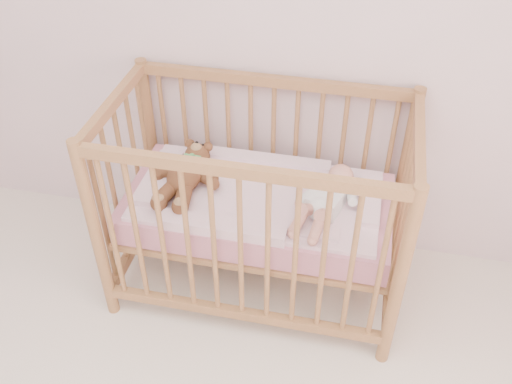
% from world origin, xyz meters
% --- Properties ---
extents(crib, '(1.36, 0.76, 1.00)m').
position_xyz_m(crib, '(0.17, 1.60, 0.50)').
color(crib, '#B0744A').
rests_on(crib, floor).
extents(mattress, '(1.22, 0.62, 0.13)m').
position_xyz_m(mattress, '(0.17, 1.60, 0.49)').
color(mattress, pink).
rests_on(mattress, crib).
extents(blanket, '(1.10, 0.58, 0.06)m').
position_xyz_m(blanket, '(0.17, 1.60, 0.56)').
color(blanket, '#F3A7C2').
rests_on(blanket, mattress).
extents(baby, '(0.39, 0.58, 0.13)m').
position_xyz_m(baby, '(0.48, 1.58, 0.64)').
color(baby, white).
rests_on(baby, blanket).
extents(teddy_bear, '(0.37, 0.51, 0.14)m').
position_xyz_m(teddy_bear, '(-0.17, 1.58, 0.65)').
color(teddy_bear, brown).
rests_on(teddy_bear, blanket).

